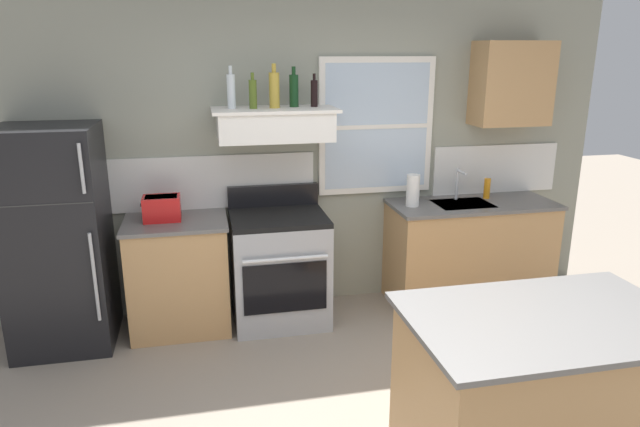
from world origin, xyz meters
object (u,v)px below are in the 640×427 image
at_px(bottle_olive_oil_square, 253,94).
at_px(kitchen_island, 538,396).
at_px(toaster, 162,208).
at_px(stove_range, 279,267).
at_px(bottle_champagne_gold_foil, 274,89).
at_px(paper_towel_roll, 413,190).
at_px(refrigerator, 57,239).
at_px(bottle_dark_green_wine, 294,90).
at_px(dish_soap_bottle, 487,188).
at_px(bottle_clear_tall, 231,91).
at_px(bottle_balsamic_dark, 314,93).

distance_m(bottle_olive_oil_square, kitchen_island, 2.82).
bearing_deg(toaster, stove_range, -3.32).
xyz_separation_m(toaster, kitchen_island, (1.95, -2.09, -0.55)).
height_order(stove_range, bottle_champagne_gold_foil, bottle_champagne_gold_foil).
height_order(bottle_olive_oil_square, paper_towel_roll, bottle_olive_oil_square).
bearing_deg(kitchen_island, refrigerator, 143.32).
distance_m(bottle_dark_green_wine, dish_soap_bottle, 1.92).
xyz_separation_m(bottle_olive_oil_square, bottle_champagne_gold_foil, (0.17, 0.02, 0.03)).
xyz_separation_m(stove_range, paper_towel_roll, (1.15, 0.04, 0.58)).
xyz_separation_m(stove_range, bottle_olive_oil_square, (-0.16, 0.08, 1.39)).
distance_m(stove_range, bottle_dark_green_wine, 1.43).
xyz_separation_m(stove_range, kitchen_island, (1.06, -2.04, -0.01)).
relative_size(bottle_clear_tall, dish_soap_bottle, 1.77).
height_order(refrigerator, bottle_olive_oil_square, bottle_olive_oil_square).
relative_size(bottle_clear_tall, bottle_dark_green_wine, 1.03).
distance_m(refrigerator, dish_soap_bottle, 3.54).
xyz_separation_m(bottle_champagne_gold_foil, paper_towel_roll, (1.14, -0.06, -0.84)).
bearing_deg(paper_towel_roll, refrigerator, -178.77).
height_order(bottle_dark_green_wine, dish_soap_bottle, bottle_dark_green_wine).
distance_m(stove_range, paper_towel_roll, 1.29).
relative_size(stove_range, bottle_clear_tall, 3.42).
relative_size(toaster, stove_range, 0.27).
relative_size(bottle_champagne_gold_foil, kitchen_island, 0.24).
relative_size(stove_range, kitchen_island, 0.78).
height_order(bottle_balsamic_dark, kitchen_island, bottle_balsamic_dark).
xyz_separation_m(stove_range, bottle_dark_green_wine, (0.17, 0.15, 1.41)).
relative_size(stove_range, bottle_champagne_gold_foil, 3.27).
bearing_deg(bottle_champagne_gold_foil, refrigerator, -175.84).
height_order(bottle_balsamic_dark, paper_towel_roll, bottle_balsamic_dark).
xyz_separation_m(bottle_balsamic_dark, paper_towel_roll, (0.82, -0.10, -0.81)).
distance_m(bottle_balsamic_dark, paper_towel_roll, 1.16).
height_order(stove_range, bottle_clear_tall, bottle_clear_tall).
xyz_separation_m(bottle_champagne_gold_foil, kitchen_island, (1.06, -2.14, -1.43)).
bearing_deg(bottle_olive_oil_square, dish_soap_bottle, 1.71).
bearing_deg(bottle_balsamic_dark, stove_range, -157.52).
relative_size(stove_range, bottle_dark_green_wine, 3.53).
distance_m(refrigerator, bottle_clear_tall, 1.70).
height_order(bottle_olive_oil_square, kitchen_island, bottle_olive_oil_square).
bearing_deg(toaster, bottle_balsamic_dark, 3.87).
xyz_separation_m(stove_range, bottle_clear_tall, (-0.32, 0.12, 1.41)).
height_order(refrigerator, bottle_dark_green_wine, bottle_dark_green_wine).
xyz_separation_m(toaster, dish_soap_bottle, (2.77, 0.09, -0.01)).
height_order(bottle_champagne_gold_foil, bottle_balsamic_dark, bottle_champagne_gold_foil).
relative_size(paper_towel_roll, dish_soap_bottle, 1.50).
height_order(stove_range, paper_towel_roll, paper_towel_roll).
height_order(bottle_clear_tall, bottle_champagne_gold_foil, bottle_champagne_gold_foil).
height_order(bottle_dark_green_wine, paper_towel_roll, bottle_dark_green_wine).
xyz_separation_m(bottle_dark_green_wine, paper_towel_roll, (0.98, -0.11, -0.83)).
distance_m(bottle_olive_oil_square, bottle_champagne_gold_foil, 0.17).
bearing_deg(refrigerator, bottle_dark_green_wine, 5.48).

